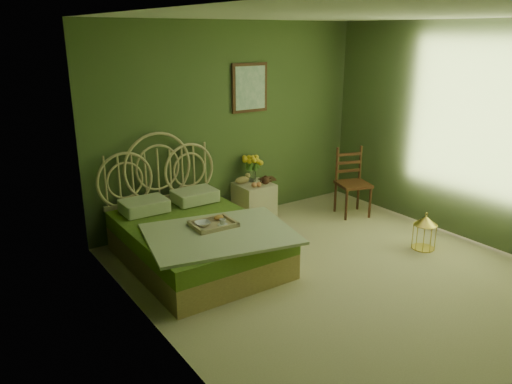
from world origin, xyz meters
TOP-DOWN VIEW (x-y plane):
  - floor at (0.00, 0.00)m, footprint 4.50×4.50m
  - ceiling at (0.00, 0.00)m, footprint 4.50×4.50m
  - wall_back at (0.00, 2.25)m, footprint 4.00×0.00m
  - wall_left at (-2.00, 0.00)m, footprint 0.00×4.50m
  - wall_right at (2.00, 0.00)m, footprint 0.00×4.50m
  - wall_art at (0.28, 2.22)m, footprint 0.54×0.04m
  - bed at (-1.10, 1.26)m, footprint 1.67×2.11m
  - nightstand at (0.19, 2.00)m, footprint 0.46×0.47m
  - chair at (1.42, 1.43)m, footprint 0.53×0.53m
  - birdcage at (1.30, 0.04)m, footprint 0.27×0.27m
  - book_lower at (0.36, 2.00)m, footprint 0.21×0.24m
  - book_upper at (0.36, 2.00)m, footprint 0.21×0.25m
  - cereal_bowl at (-1.11, 1.03)m, footprint 0.19×0.19m
  - coffee_cup at (-0.93, 0.92)m, footprint 0.09×0.09m

SIDE VIEW (x-z plane):
  - floor at x=0.00m, z-range 0.00..0.00m
  - birdcage at x=1.30m, z-range 0.00..0.40m
  - bed at x=-1.10m, z-range -0.36..0.94m
  - nightstand at x=0.19m, z-range -0.12..0.81m
  - book_lower at x=0.36m, z-range 0.51..0.53m
  - chair at x=1.42m, z-range 0.05..0.99m
  - cereal_bowl at x=-1.11m, z-range 0.51..0.55m
  - book_upper at x=0.36m, z-range 0.53..0.54m
  - coffee_cup at x=-0.93m, z-range 0.51..0.57m
  - wall_back at x=0.00m, z-range -0.70..3.30m
  - wall_left at x=-2.00m, z-range -0.95..3.55m
  - wall_right at x=2.00m, z-range -0.95..3.55m
  - wall_art at x=0.28m, z-range 1.43..2.07m
  - ceiling at x=0.00m, z-range 2.60..2.60m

